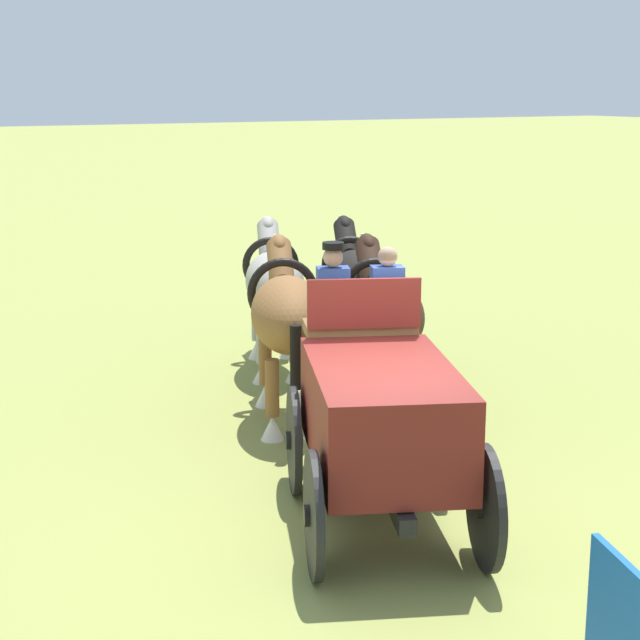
% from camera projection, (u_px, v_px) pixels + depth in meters
% --- Properties ---
extents(ground_plane, '(220.00, 220.00, 0.00)m').
position_uv_depth(ground_plane, '(381.00, 526.00, 10.55)').
color(ground_plane, olive).
extents(show_wagon, '(5.39, 3.00, 2.70)m').
position_uv_depth(show_wagon, '(379.00, 412.00, 10.47)').
color(show_wagon, maroon).
rests_on(show_wagon, ground).
extents(draft_horse_rear_near, '(2.97, 1.75, 2.29)m').
position_uv_depth(draft_horse_rear_near, '(288.00, 316.00, 13.67)').
color(draft_horse_rear_near, brown).
rests_on(draft_horse_rear_near, ground).
extents(draft_horse_rear_off, '(3.03, 1.76, 2.27)m').
position_uv_depth(draft_horse_rear_off, '(384.00, 315.00, 13.82)').
color(draft_horse_rear_off, '#331E14').
rests_on(draft_horse_rear_off, ground).
extents(draft_horse_lead_near, '(2.98, 1.73, 2.23)m').
position_uv_depth(draft_horse_lead_near, '(274.00, 283.00, 16.22)').
color(draft_horse_lead_near, '#9E998E').
rests_on(draft_horse_lead_near, ground).
extents(draft_horse_lead_off, '(2.92, 1.70, 2.23)m').
position_uv_depth(draft_horse_lead_off, '(356.00, 282.00, 16.36)').
color(draft_horse_lead_off, black).
rests_on(draft_horse_lead_off, ground).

